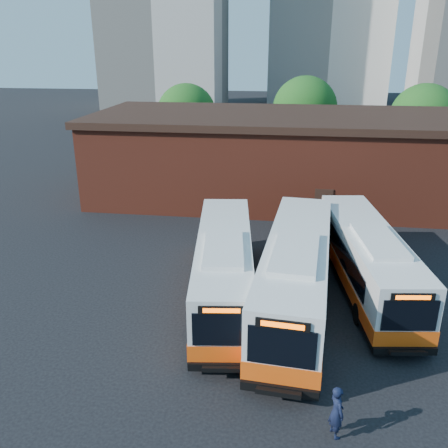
# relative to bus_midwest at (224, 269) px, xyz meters

# --- Properties ---
(ground) EXTENTS (220.00, 220.00, 0.00)m
(ground) POSITION_rel_bus_midwest_xyz_m (2.15, -3.25, -1.48)
(ground) COLOR black
(bus_midwest) EXTENTS (3.85, 12.11, 3.25)m
(bus_midwest) POSITION_rel_bus_midwest_xyz_m (0.00, 0.00, 0.00)
(bus_midwest) COLOR silver
(bus_midwest) RESTS_ON ground
(bus_mideast) EXTENTS (3.70, 13.06, 3.52)m
(bus_mideast) POSITION_rel_bus_midwest_xyz_m (3.30, -0.49, 0.12)
(bus_mideast) COLOR silver
(bus_mideast) RESTS_ON ground
(bus_east) EXTENTS (3.89, 11.98, 3.22)m
(bus_east) POSITION_rel_bus_midwest_xyz_m (6.70, 1.82, -0.02)
(bus_east) COLOR silver
(bus_east) RESTS_ON ground
(transit_worker) EXTENTS (0.64, 0.76, 1.78)m
(transit_worker) POSITION_rel_bus_midwest_xyz_m (4.52, -7.94, -0.59)
(transit_worker) COLOR black
(transit_worker) RESTS_ON ground
(depot_building) EXTENTS (28.60, 12.60, 6.40)m
(depot_building) POSITION_rel_bus_midwest_xyz_m (2.15, 16.75, 1.78)
(depot_building) COLOR maroon
(depot_building) RESTS_ON ground
(tree_west) EXTENTS (6.00, 6.00, 7.65)m
(tree_west) POSITION_rel_bus_midwest_xyz_m (-7.85, 28.75, 3.17)
(tree_west) COLOR #382314
(tree_west) RESTS_ON ground
(tree_mid) EXTENTS (6.56, 6.56, 8.36)m
(tree_mid) POSITION_rel_bus_midwest_xyz_m (4.15, 30.75, 3.60)
(tree_mid) COLOR #382314
(tree_mid) RESTS_ON ground
(tree_east) EXTENTS (6.24, 6.24, 7.96)m
(tree_east) POSITION_rel_bus_midwest_xyz_m (15.15, 27.75, 3.35)
(tree_east) COLOR #382314
(tree_east) RESTS_ON ground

